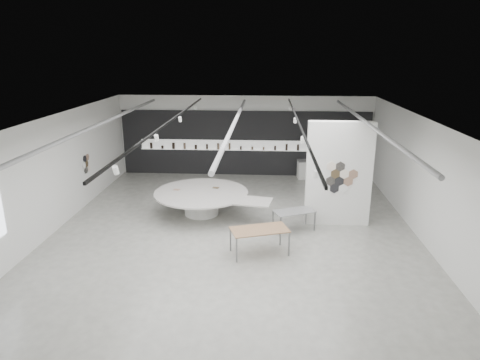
# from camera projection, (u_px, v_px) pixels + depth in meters

# --- Properties ---
(room) EXTENTS (12.02, 14.02, 3.82)m
(room) POSITION_uv_depth(u_px,v_px,m) (231.00, 173.00, 13.68)
(room) COLOR #A5A49B
(room) RESTS_ON ground
(back_wall_display) EXTENTS (11.80, 0.27, 3.10)m
(back_wall_display) POSITION_uv_depth(u_px,v_px,m) (243.00, 143.00, 20.46)
(back_wall_display) COLOR black
(back_wall_display) RESTS_ON ground
(partition_column) EXTENTS (2.20, 0.38, 3.60)m
(partition_column) POSITION_uv_depth(u_px,v_px,m) (339.00, 174.00, 14.50)
(partition_column) COLOR white
(partition_column) RESTS_ON ground
(display_island) EXTENTS (4.63, 4.00, 0.88)m
(display_island) POSITION_uv_depth(u_px,v_px,m) (203.00, 200.00, 15.67)
(display_island) COLOR white
(display_island) RESTS_ON ground
(sample_table_wood) EXTENTS (1.85, 1.32, 0.78)m
(sample_table_wood) POSITION_uv_depth(u_px,v_px,m) (260.00, 231.00, 12.59)
(sample_table_wood) COLOR #956E4D
(sample_table_wood) RESTS_ON ground
(sample_table_stone) EXTENTS (1.50, 1.16, 0.69)m
(sample_table_stone) POSITION_uv_depth(u_px,v_px,m) (294.00, 213.00, 14.28)
(sample_table_stone) COLOR gray
(sample_table_stone) RESTS_ON ground
(kitchen_counter) EXTENTS (1.59, 0.76, 1.21)m
(kitchen_counter) POSITION_uv_depth(u_px,v_px,m) (314.00, 169.00, 20.17)
(kitchen_counter) COLOR white
(kitchen_counter) RESTS_ON ground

